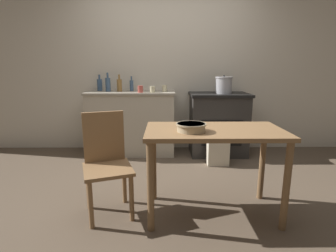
% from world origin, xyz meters
% --- Properties ---
extents(ground_plane, '(14.00, 14.00, 0.00)m').
position_xyz_m(ground_plane, '(0.00, 0.00, 0.00)').
color(ground_plane, brown).
extents(wall_back, '(8.00, 0.07, 2.55)m').
position_xyz_m(wall_back, '(0.00, 1.58, 1.27)').
color(wall_back, beige).
rests_on(wall_back, ground_plane).
extents(counter_cabinet, '(1.28, 0.55, 0.93)m').
position_xyz_m(counter_cabinet, '(-0.53, 1.29, 0.47)').
color(counter_cabinet, '#B2A893').
rests_on(counter_cabinet, ground_plane).
extents(stove, '(0.85, 0.62, 0.91)m').
position_xyz_m(stove, '(0.76, 1.26, 0.46)').
color(stove, '#2D2B28').
rests_on(stove, ground_plane).
extents(work_table, '(1.15, 0.62, 0.77)m').
position_xyz_m(work_table, '(0.38, -0.42, 0.65)').
color(work_table, olive).
rests_on(work_table, ground_plane).
extents(chair, '(0.51, 0.51, 0.89)m').
position_xyz_m(chair, '(-0.55, -0.37, 0.47)').
color(chair, olive).
rests_on(chair, ground_plane).
extents(flour_sack, '(0.28, 0.20, 0.37)m').
position_xyz_m(flour_sack, '(0.67, 0.78, 0.19)').
color(flour_sack, beige).
rests_on(flour_sack, ground_plane).
extents(stock_pot, '(0.24, 0.24, 0.26)m').
position_xyz_m(stock_pot, '(0.81, 1.22, 1.03)').
color(stock_pot, '#A8A8AD').
rests_on(stock_pot, stove).
extents(mixing_bowl_large, '(0.25, 0.25, 0.07)m').
position_xyz_m(mixing_bowl_large, '(0.18, -0.51, 0.81)').
color(mixing_bowl_large, tan).
rests_on(mixing_bowl_large, work_table).
extents(bottle_far_left, '(0.06, 0.06, 0.22)m').
position_xyz_m(bottle_far_left, '(-0.54, 1.41, 1.02)').
color(bottle_far_left, '#3D5675').
rests_on(bottle_far_left, counter_cabinet).
extents(bottle_left, '(0.07, 0.07, 0.27)m').
position_xyz_m(bottle_left, '(-0.87, 1.31, 1.04)').
color(bottle_left, '#3D5675').
rests_on(bottle_left, counter_cabinet).
extents(bottle_mid_left, '(0.08, 0.08, 0.24)m').
position_xyz_m(bottle_mid_left, '(-1.02, 1.42, 1.03)').
color(bottle_mid_left, '#3D5675').
rests_on(bottle_mid_left, counter_cabinet).
extents(bottle_center_left, '(0.07, 0.07, 0.25)m').
position_xyz_m(bottle_center_left, '(-0.70, 1.31, 1.03)').
color(bottle_center_left, olive).
rests_on(bottle_center_left, counter_cabinet).
extents(cup_center, '(0.07, 0.07, 0.10)m').
position_xyz_m(cup_center, '(-0.38, 1.12, 0.98)').
color(cup_center, '#B74C42').
rests_on(cup_center, counter_cabinet).
extents(cup_center_right, '(0.07, 0.07, 0.09)m').
position_xyz_m(cup_center_right, '(-0.21, 1.12, 0.98)').
color(cup_center_right, beige).
rests_on(cup_center_right, counter_cabinet).
extents(cup_mid_right, '(0.07, 0.07, 0.09)m').
position_xyz_m(cup_mid_right, '(-0.04, 1.24, 0.98)').
color(cup_mid_right, beige).
rests_on(cup_mid_right, counter_cabinet).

